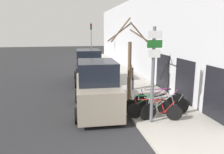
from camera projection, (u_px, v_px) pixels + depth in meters
ground_plane at (90, 83)px, 15.93m from camera, size 80.00×80.00×0.00m
sidewalk_curb at (116, 73)px, 19.11m from camera, size 3.20×32.00×0.15m
building_facade at (136, 37)px, 18.74m from camera, size 0.23×32.00×6.50m
signpost at (153, 72)px, 8.30m from camera, size 0.59×0.15×3.73m
bicycle_0 at (154, 111)px, 8.92m from camera, size 2.13×0.83×0.89m
bicycle_1 at (166, 108)px, 9.18m from camera, size 2.33×0.54×0.96m
bicycle_2 at (158, 106)px, 9.40m from camera, size 1.97×1.17×0.89m
bicycle_3 at (147, 105)px, 9.59m from camera, size 2.01×0.71×0.85m
bicycle_4 at (159, 100)px, 10.22m from camera, size 2.43×0.45×0.97m
parked_car_0 at (97, 89)px, 10.13m from camera, size 2.24×4.41×2.41m
parked_car_1 at (88, 68)px, 15.79m from camera, size 2.12×4.63×2.43m
pedestrian_near at (130, 75)px, 13.37m from camera, size 0.42×0.35×1.59m
street_tree at (129, 63)px, 11.20m from camera, size 1.93×1.64×4.24m
traffic_light at (91, 37)px, 25.19m from camera, size 0.20×0.30×4.50m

